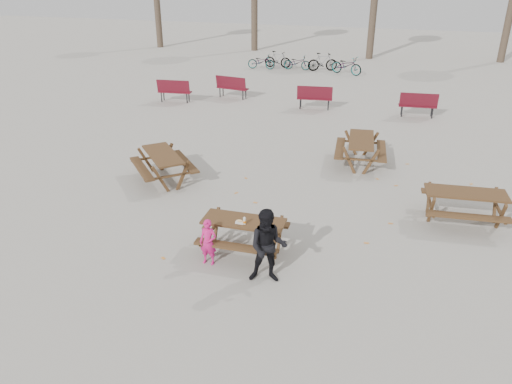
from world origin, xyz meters
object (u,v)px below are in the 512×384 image
(food_tray, at_px, (240,222))
(soda_bottle, at_px, (244,221))
(main_picnic_table, at_px, (244,228))
(picnic_table_north, at_px, (164,167))
(child, at_px, (208,242))
(picnic_table_east, at_px, (463,207))
(adult, at_px, (268,247))
(picnic_table_far, at_px, (360,151))

(food_tray, distance_m, soda_bottle, 0.12)
(main_picnic_table, relative_size, picnic_table_north, 0.93)
(main_picnic_table, distance_m, child, 0.90)
(main_picnic_table, xyz_separation_m, picnic_table_east, (4.81, 2.75, -0.18))
(soda_bottle, relative_size, adult, 0.11)
(picnic_table_north, bearing_deg, adult, 4.73)
(adult, xyz_separation_m, picnic_table_far, (1.23, 6.91, -0.38))
(soda_bottle, height_order, adult, adult)
(main_picnic_table, height_order, food_tray, food_tray)
(soda_bottle, xyz_separation_m, picnic_table_east, (4.74, 2.91, -0.44))
(picnic_table_far, bearing_deg, picnic_table_east, -143.22)
(soda_bottle, height_order, picnic_table_east, soda_bottle)
(picnic_table_north, bearing_deg, child, -4.57)
(food_tray, relative_size, picnic_table_east, 0.09)
(child, xyz_separation_m, picnic_table_east, (5.39, 3.43, -0.11))
(picnic_table_east, distance_m, picnic_table_north, 8.21)
(child, bearing_deg, adult, -9.57)
(main_picnic_table, height_order, picnic_table_north, picnic_table_north)
(main_picnic_table, relative_size, soda_bottle, 10.59)
(adult, bearing_deg, main_picnic_table, 118.47)
(food_tray, height_order, picnic_table_far, picnic_table_far)
(adult, bearing_deg, child, 157.51)
(soda_bottle, distance_m, picnic_table_far, 6.44)
(main_picnic_table, height_order, soda_bottle, soda_bottle)
(picnic_table_east, bearing_deg, soda_bottle, -152.31)
(soda_bottle, xyz_separation_m, child, (-0.65, -0.52, -0.33))
(adult, height_order, picnic_table_far, adult)
(soda_bottle, distance_m, child, 0.89)
(soda_bottle, height_order, picnic_table_north, soda_bottle)
(main_picnic_table, relative_size, picnic_table_east, 0.95)
(food_tray, bearing_deg, main_picnic_table, 74.90)
(child, bearing_deg, soda_bottle, 40.20)
(picnic_table_east, distance_m, picnic_table_far, 4.25)
(picnic_table_north, bearing_deg, food_tray, 4.65)
(picnic_table_north, bearing_deg, soda_bottle, 5.47)
(soda_bottle, bearing_deg, main_picnic_table, 113.18)
(soda_bottle, distance_m, picnic_table_north, 4.78)
(soda_bottle, bearing_deg, child, -141.28)
(soda_bottle, relative_size, picnic_table_far, 0.09)
(soda_bottle, xyz_separation_m, adult, (0.73, -0.79, -0.05))
(food_tray, xyz_separation_m, adult, (0.84, -0.80, 0.00))
(adult, distance_m, picnic_table_east, 5.47)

